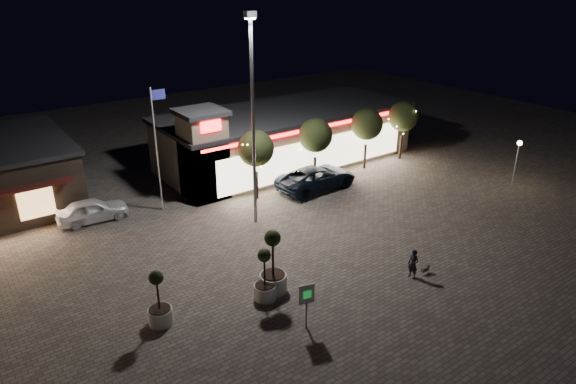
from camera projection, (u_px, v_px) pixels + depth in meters
ground at (309, 293)px, 24.77m from camera, size 90.00×90.00×0.00m
retail_building at (282, 136)px, 40.78m from camera, size 20.40×8.40×6.10m
floodlight_pole at (253, 111)px, 29.03m from camera, size 0.60×0.40×12.38m
flagpole at (157, 140)px, 31.58m from camera, size 0.95×0.10×8.00m
lamp_post_east at (518, 155)px, 35.98m from camera, size 0.36×0.36×3.48m
string_tree_a at (256, 149)px, 33.71m from camera, size 2.42×2.42×4.79m
string_tree_b at (315, 136)px, 36.38m from camera, size 2.42×2.42×4.79m
string_tree_c at (367, 124)px, 39.05m from camera, size 2.42×2.42×4.79m
string_tree_d at (403, 116)px, 41.19m from camera, size 2.42×2.42×4.79m
pickup_truck at (317, 178)px, 36.30m from camera, size 6.13×2.99×1.68m
white_sedan at (92, 210)px, 31.66m from camera, size 4.37×2.04×1.45m
pedestrian at (413, 264)px, 25.71m from camera, size 0.42×0.60×1.56m
dog at (426, 268)px, 26.25m from camera, size 0.55×0.20×0.30m
planter_left at (160, 307)px, 22.33m from camera, size 1.08×1.08×2.65m
planter_mid at (265, 283)px, 24.05m from camera, size 1.08×1.08×2.64m
planter_right at (273, 273)px, 24.56m from camera, size 1.33×1.33×3.27m
valet_sign at (307, 298)px, 21.82m from camera, size 0.70×0.25×2.15m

